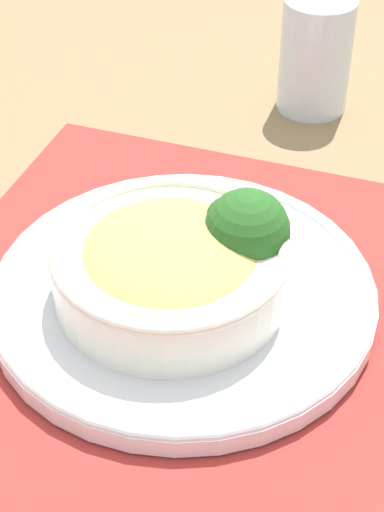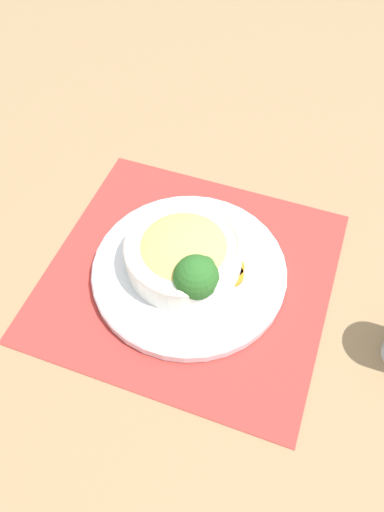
{
  "view_description": "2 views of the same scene",
  "coord_description": "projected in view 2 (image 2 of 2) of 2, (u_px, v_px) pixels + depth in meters",
  "views": [
    {
      "loc": [
        0.12,
        -0.5,
        0.48
      ],
      "look_at": [
        0.0,
        0.02,
        0.04
      ],
      "focal_mm": 60.0,
      "sensor_mm": 36.0,
      "label": 1
    },
    {
      "loc": [
        0.44,
        0.11,
        0.67
      ],
      "look_at": [
        -0.0,
        0.0,
        0.05
      ],
      "focal_mm": 35.0,
      "sensor_mm": 36.0,
      "label": 2
    }
  ],
  "objects": [
    {
      "name": "ground_plane",
      "position": [
        189.0,
        275.0,
        0.81
      ],
      "size": [
        4.0,
        4.0,
        0.0
      ],
      "primitive_type": "plane",
      "color": "#8C704C"
    },
    {
      "name": "placemat",
      "position": [
        189.0,
        274.0,
        0.81
      ],
      "size": [
        0.47,
        0.49,
        0.0
      ],
      "color": "#B2332D",
      "rests_on": "ground_plane"
    },
    {
      "name": "plate",
      "position": [
        189.0,
        270.0,
        0.8
      ],
      "size": [
        0.31,
        0.31,
        0.02
      ],
      "color": "silver",
      "rests_on": "placemat"
    },
    {
      "name": "carrot_slice_middle",
      "position": [
        230.0,
        267.0,
        0.79
      ],
      "size": [
        0.04,
        0.04,
        0.01
      ],
      "color": "orange",
      "rests_on": "plate"
    },
    {
      "name": "carrot_slice_near",
      "position": [
        229.0,
        276.0,
        0.78
      ],
      "size": [
        0.04,
        0.04,
        0.01
      ],
      "color": "orange",
      "rests_on": "plate"
    },
    {
      "name": "carrot_slice_extra",
      "position": [
        224.0,
        251.0,
        0.81
      ],
      "size": [
        0.04,
        0.04,
        0.01
      ],
      "color": "orange",
      "rests_on": "plate"
    },
    {
      "name": "broccoli_floret",
      "position": [
        196.0,
        277.0,
        0.73
      ],
      "size": [
        0.07,
        0.07,
        0.08
      ],
      "color": "#759E51",
      "rests_on": "plate"
    },
    {
      "name": "carrot_slice_far",
      "position": [
        229.0,
        258.0,
        0.8
      ],
      "size": [
        0.04,
        0.04,
        0.01
      ],
      "color": "orange",
      "rests_on": "plate"
    },
    {
      "name": "bowl",
      "position": [
        184.0,
        252.0,
        0.78
      ],
      "size": [
        0.19,
        0.19,
        0.06
      ],
      "color": "silver",
      "rests_on": "plate"
    }
  ]
}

